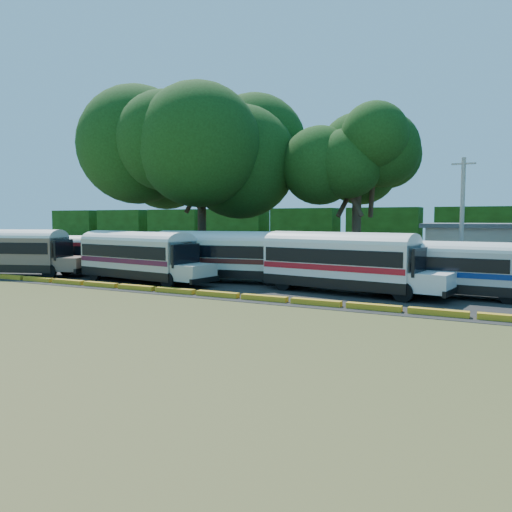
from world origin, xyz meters
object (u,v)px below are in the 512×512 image
at_px(bus_cream_west, 139,253).
at_px(tree_west, 201,147).
at_px(bus_red, 116,252).
at_px(bus_white_red, 343,259).
at_px(bus_beige, 10,249).

height_order(bus_cream_west, tree_west, tree_west).
xyz_separation_m(bus_red, tree_west, (2.71, 8.69, 9.37)).
distance_m(bus_white_red, tree_west, 22.24).
xyz_separation_m(bus_white_red, tree_west, (-17.23, 10.74, 9.06)).
xyz_separation_m(bus_beige, bus_cream_west, (11.50, 1.64, -0.05)).
relative_size(bus_red, bus_white_red, 0.83).
bearing_deg(bus_red, bus_white_red, -28.66).
relative_size(bus_cream_west, bus_white_red, 0.98).
distance_m(bus_beige, bus_white_red, 26.00).
height_order(bus_beige, bus_white_red, bus_white_red).
distance_m(bus_beige, bus_red, 7.95).
distance_m(bus_red, bus_white_red, 20.05).
xyz_separation_m(bus_cream_west, tree_west, (-2.94, 12.41, 9.11)).
bearing_deg(bus_red, tree_west, 49.91).
xyz_separation_m(bus_beige, tree_west, (8.56, 14.05, 9.05)).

